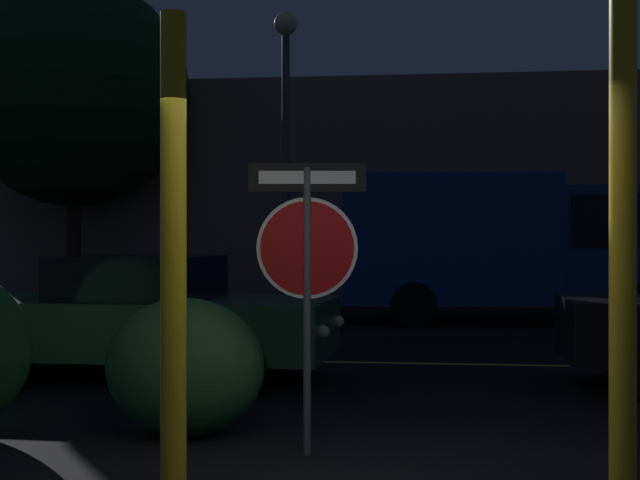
# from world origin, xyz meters

# --- Properties ---
(road_center_stripe) EXTENTS (42.87, 0.12, 0.01)m
(road_center_stripe) POSITION_xyz_m (0.00, 6.84, 0.00)
(road_center_stripe) COLOR gold
(road_center_stripe) RESTS_ON ground_plane
(stop_sign) EXTENTS (0.90, 0.13, 2.23)m
(stop_sign) POSITION_xyz_m (-0.53, 1.76, 1.58)
(stop_sign) COLOR #4C4C51
(stop_sign) RESTS_ON ground_plane
(yellow_pole_left) EXTENTS (0.16, 0.16, 3.03)m
(yellow_pole_left) POSITION_xyz_m (-1.14, 0.25, 1.51)
(yellow_pole_left) COLOR yellow
(yellow_pole_left) RESTS_ON ground_plane
(yellow_pole_right) EXTENTS (0.14, 0.14, 3.43)m
(yellow_pole_right) POSITION_xyz_m (1.41, -0.11, 1.71)
(yellow_pole_right) COLOR yellow
(yellow_pole_right) RESTS_ON ground_plane
(hedge_bush_2) EXTENTS (1.34, 0.96, 1.16)m
(hedge_bush_2) POSITION_xyz_m (-1.63, 2.27, 0.58)
(hedge_bush_2) COLOR #2D6633
(hedge_bush_2) RESTS_ON ground_plane
(passing_car_2) EXTENTS (4.41, 2.17, 1.45)m
(passing_car_2) POSITION_xyz_m (-2.87, 5.16, 0.73)
(passing_car_2) COLOR #335B38
(passing_car_2) RESTS_ON ground_plane
(delivery_truck) EXTENTS (6.75, 2.68, 2.89)m
(delivery_truck) POSITION_xyz_m (2.22, 12.92, 1.63)
(delivery_truck) COLOR navy
(delivery_truck) RESTS_ON ground_plane
(street_lamp) EXTENTS (0.48, 0.48, 6.24)m
(street_lamp) POSITION_xyz_m (-2.43, 12.81, 4.20)
(street_lamp) COLOR #4C4C51
(street_lamp) RESTS_ON ground_plane
(tree_0) EXTENTS (5.57, 5.57, 7.98)m
(tree_0) POSITION_xyz_m (-8.06, 15.64, 5.19)
(tree_0) COLOR #422D1E
(tree_0) RESTS_ON ground_plane
(building_backdrop) EXTENTS (35.81, 3.10, 5.61)m
(building_backdrop) POSITION_xyz_m (1.68, 18.13, 2.81)
(building_backdrop) COLOR #7A6B5B
(building_backdrop) RESTS_ON ground_plane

